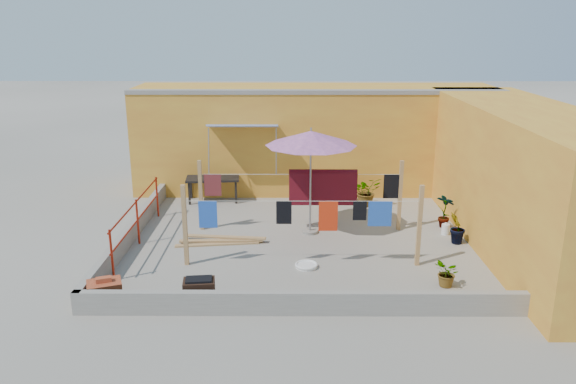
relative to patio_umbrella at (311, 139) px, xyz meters
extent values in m
plane|color=#9E998E|center=(-0.24, -0.55, -2.39)|extent=(80.00, 80.00, 0.00)
cube|color=gold|center=(0.26, 4.15, -0.79)|extent=(11.00, 2.40, 3.20)
cube|color=gray|center=(0.26, 3.10, 0.76)|extent=(11.00, 0.35, 0.12)
cube|color=#2D51B2|center=(-1.84, 2.60, -0.14)|extent=(2.00, 0.79, 0.22)
cylinder|color=gray|center=(-2.79, 2.23, -0.79)|extent=(0.03, 0.30, 1.28)
cylinder|color=gray|center=(-0.89, 2.23, -0.79)|extent=(0.03, 0.30, 1.28)
cube|color=gold|center=(4.96, -0.55, -0.79)|extent=(2.40, 9.00, 3.20)
cube|color=gray|center=(-0.24, -4.13, -2.17)|extent=(8.30, 0.16, 0.44)
cube|color=gray|center=(-4.32, -0.55, -2.17)|extent=(0.16, 7.30, 0.44)
cylinder|color=#9E200F|center=(-4.09, -2.75, -1.84)|extent=(0.05, 0.05, 1.10)
cylinder|color=#9E200F|center=(-4.09, -0.75, -1.84)|extent=(0.05, 0.05, 1.10)
cylinder|color=#9E200F|center=(-4.09, 1.25, -1.84)|extent=(0.05, 0.05, 1.10)
cylinder|color=#9E200F|center=(-4.09, -0.75, -1.34)|extent=(0.04, 4.20, 0.04)
cylinder|color=#9E200F|center=(-4.09, -0.75, -1.79)|extent=(0.04, 4.20, 0.04)
cube|color=tan|center=(-2.74, -1.95, -1.49)|extent=(0.09, 0.09, 1.80)
cube|color=tan|center=(2.26, -1.95, -1.49)|extent=(0.09, 0.09, 1.80)
cube|color=tan|center=(2.26, 0.25, -1.49)|extent=(0.09, 0.09, 1.80)
cube|color=tan|center=(-2.74, 0.25, -1.49)|extent=(0.09, 0.09, 1.80)
cylinder|color=silver|center=(-0.24, -1.95, -0.94)|extent=(5.00, 0.01, 0.01)
cylinder|color=silver|center=(-0.24, 0.25, -0.94)|extent=(5.00, 0.01, 0.01)
cube|color=#4F0D16|center=(0.32, 0.25, -1.30)|extent=(1.69, 0.22, 0.82)
cube|color=black|center=(2.02, 0.25, -1.25)|extent=(0.38, 0.02, 0.62)
cube|color=maroon|center=(-2.43, 0.25, -1.22)|extent=(0.43, 0.02, 0.56)
cube|color=blue|center=(-2.24, -1.95, -1.24)|extent=(0.39, 0.02, 0.60)
cube|color=black|center=(-0.63, -1.95, -1.19)|extent=(0.33, 0.02, 0.51)
cube|color=red|center=(0.31, -1.95, -1.27)|extent=(0.41, 0.02, 0.66)
cube|color=blue|center=(1.41, -1.95, -1.22)|extent=(0.50, 0.02, 0.55)
cube|color=black|center=(0.98, -1.95, -1.15)|extent=(0.29, 0.02, 0.42)
cylinder|color=gray|center=(0.00, 0.00, -2.36)|extent=(0.40, 0.40, 0.07)
cylinder|color=gray|center=(0.00, 0.00, -1.12)|extent=(0.05, 0.05, 2.54)
cone|color=#C86CA7|center=(0.00, 0.00, 0.02)|extent=(2.74, 2.74, 0.35)
cylinder|color=gray|center=(0.00, 0.00, 0.22)|extent=(0.04, 0.04, 0.11)
cube|color=black|center=(-2.77, 2.65, -1.70)|extent=(1.60, 0.90, 0.06)
cube|color=black|center=(-3.41, 2.28, -2.05)|extent=(0.06, 0.06, 0.67)
cube|color=black|center=(-3.47, 2.89, -2.05)|extent=(0.06, 0.06, 0.67)
cube|color=black|center=(-2.08, 2.40, -2.05)|extent=(0.06, 0.06, 0.67)
cube|color=black|center=(-2.13, 3.01, -2.05)|extent=(0.06, 0.06, 0.67)
cube|color=#A54926|center=(-3.94, -3.75, -2.17)|extent=(0.73, 0.63, 0.45)
cube|color=#B4442A|center=(-3.94, -3.75, -1.90)|extent=(0.31, 0.22, 0.09)
cube|color=tan|center=(-2.22, -0.83, -2.37)|extent=(1.98, 0.38, 0.04)
cube|color=tan|center=(-2.14, -0.71, -2.33)|extent=(1.98, 0.21, 0.04)
cube|color=tan|center=(-2.06, -0.59, -2.28)|extent=(1.98, 0.34, 0.04)
cube|color=black|center=(-2.18, -3.75, -2.15)|extent=(0.62, 0.45, 0.48)
cube|color=black|center=(-2.18, -3.75, -1.89)|extent=(0.51, 0.34, 0.04)
cylinder|color=silver|center=(-0.15, -2.10, -2.36)|extent=(0.47, 0.47, 0.06)
torus|color=silver|center=(-0.15, -2.10, -2.33)|extent=(0.50, 0.50, 0.05)
cylinder|color=silver|center=(1.91, 1.09, -2.25)|extent=(0.21, 0.21, 0.29)
cylinder|color=silver|center=(1.91, 1.09, -2.09)|extent=(0.06, 0.06, 0.05)
cylinder|color=silver|center=(3.37, -0.10, -2.26)|extent=(0.20, 0.20, 0.27)
cylinder|color=silver|center=(3.37, -0.10, -2.10)|extent=(0.05, 0.05, 0.04)
torus|color=#176A1A|center=(2.03, 1.70, -2.37)|extent=(0.48, 0.48, 0.03)
torus|color=#176A1A|center=(2.03, 1.70, -2.34)|extent=(0.41, 0.41, 0.03)
imported|color=#195217|center=(1.70, 2.23, -1.97)|extent=(0.93, 0.86, 0.84)
imported|color=#195217|center=(1.34, 2.65, -2.08)|extent=(0.41, 0.41, 0.62)
imported|color=#195217|center=(3.46, 0.41, -1.94)|extent=(0.56, 0.57, 0.90)
imported|color=#195217|center=(3.46, -0.73, -1.99)|extent=(0.51, 0.55, 0.79)
imported|color=#195217|center=(2.62, -3.01, -2.10)|extent=(0.52, 0.58, 0.57)
camera|label=1|loc=(-0.48, -13.20, 2.62)|focal=35.00mm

